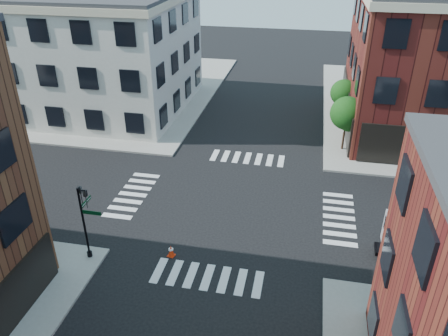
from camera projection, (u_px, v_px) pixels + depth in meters
The scene contains 7 objects.
ground at pixel (232, 205), 29.14m from camera, with size 120.00×120.00×0.00m, color black.
sidewalk_nw at pixel (88, 87), 50.81m from camera, with size 30.00×30.00×0.15m, color gray.
building_nw at pixel (75, 51), 43.56m from camera, with size 22.00×16.00×11.00m, color beige.
tree_near at pixel (348, 115), 34.89m from camera, with size 2.69×2.69×4.49m.
tree_far at pixel (344, 94), 40.18m from camera, with size 2.43×2.43×4.07m.
signal_pole at pixel (85, 215), 23.20m from camera, with size 1.29×1.24×4.60m.
traffic_cone at pixel (171, 251), 24.50m from camera, with size 0.47×0.47×0.71m.
Camera 1 is at (4.33, -23.97, 16.20)m, focal length 35.00 mm.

